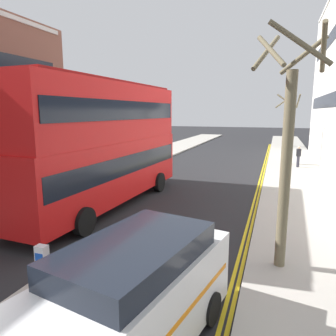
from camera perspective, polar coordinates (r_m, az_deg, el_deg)
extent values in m
cube|color=#ADA89E|center=(18.65, 23.16, -3.73)|extent=(4.00, 80.00, 0.14)
cube|color=#ADA89E|center=(21.92, -13.05, -1.16)|extent=(4.00, 80.00, 0.14)
cube|color=yellow|center=(16.69, 16.33, -5.13)|extent=(0.10, 56.00, 0.01)
cube|color=yellow|center=(16.69, 15.78, -5.10)|extent=(0.10, 56.00, 0.01)
cube|color=#ADA89E|center=(8.61, -21.78, -20.23)|extent=(1.10, 2.20, 0.10)
cube|color=silver|center=(8.55, -21.84, -19.48)|extent=(0.36, 0.28, 0.16)
cube|color=white|center=(8.29, -22.11, -16.13)|extent=(0.28, 0.20, 0.95)
cube|color=blue|center=(8.14, -22.70, -15.20)|extent=(0.22, 0.01, 0.26)
cube|color=yellow|center=(8.31, -22.51, -17.57)|extent=(0.22, 0.01, 0.20)
cube|color=red|center=(14.47, -11.49, -0.19)|extent=(2.93, 10.89, 2.60)
cube|color=red|center=(14.24, -11.86, 9.96)|extent=(2.87, 10.67, 2.50)
cube|color=black|center=(14.42, -11.53, 0.99)|extent=(2.94, 10.46, 0.84)
cube|color=black|center=(14.24, -11.87, 10.36)|extent=(2.92, 10.24, 0.80)
cube|color=yellow|center=(18.99, -2.73, 7.17)|extent=(2.00, 0.14, 0.44)
cube|color=maroon|center=(14.29, -12.06, 15.17)|extent=(2.64, 9.80, 0.10)
cylinder|color=black|center=(18.14, -8.91, -1.93)|extent=(0.34, 1.05, 1.04)
cylinder|color=black|center=(17.03, -1.64, -2.61)|extent=(0.34, 1.05, 1.04)
cylinder|color=black|center=(13.03, -24.12, -7.60)|extent=(0.34, 1.05, 1.04)
cylinder|color=black|center=(11.43, -15.19, -9.50)|extent=(0.34, 1.05, 1.04)
cube|color=white|center=(6.02, -6.62, -23.94)|extent=(2.75, 4.97, 1.50)
cube|color=black|center=(5.72, -5.86, -16.59)|extent=(2.25, 3.32, 0.76)
cube|color=orange|center=(5.99, -6.63, -23.54)|extent=(2.70, 4.61, 0.10)
cylinder|color=black|center=(7.05, 7.84, -24.20)|extent=(0.34, 0.71, 0.68)
cylinder|color=black|center=(7.79, -5.38, -20.51)|extent=(0.34, 0.71, 0.68)
cylinder|color=#2D2D38|center=(25.74, 22.84, 1.09)|extent=(0.22, 0.22, 0.85)
cube|color=#26262B|center=(25.64, 22.95, 2.64)|extent=(0.34, 0.22, 0.56)
sphere|color=beige|center=(25.60, 23.01, 3.50)|extent=(0.20, 0.20, 0.20)
cylinder|color=#6B6047|center=(8.68, 20.84, -0.84)|extent=(0.28, 0.28, 5.21)
cylinder|color=#6B6047|center=(8.63, 26.76, 19.16)|extent=(0.28, 1.36, 1.00)
cylinder|color=#6B6047|center=(9.18, 23.61, 18.44)|extent=(1.14, 0.61, 0.89)
cylinder|color=#6B6047|center=(8.93, 17.67, 19.66)|extent=(0.65, 1.40, 1.07)
cylinder|color=#6B6047|center=(8.35, 18.44, 19.88)|extent=(0.77, 1.16, 0.95)
cylinder|color=#6B6047|center=(7.99, 23.21, 20.47)|extent=(1.45, 0.32, 1.06)
cylinder|color=#6B6047|center=(40.77, 21.60, 6.82)|extent=(0.40, 0.40, 4.44)
cylinder|color=#6B6047|center=(40.85, 22.39, 10.29)|extent=(0.36, 0.87, 0.66)
cylinder|color=#6B6047|center=(41.06, 21.39, 10.41)|extent=(0.82, 0.74, 0.74)
cylinder|color=#6B6047|center=(40.26, 21.41, 10.52)|extent=(1.02, 0.76, 0.86)
cylinder|color=#6B6047|center=(26.84, 21.00, 5.52)|extent=(0.36, 0.36, 4.53)
cylinder|color=#6B6047|center=(26.88, 22.90, 11.29)|extent=(0.26, 1.46, 1.07)
cylinder|color=#6B6047|center=(27.46, 20.71, 11.46)|extent=(1.45, 0.73, 1.12)
cylinder|color=#6B6047|center=(26.09, 20.99, 11.50)|extent=(1.46, 0.53, 1.09)
cube|color=black|center=(23.43, 28.20, 11.10)|extent=(0.04, 24.64, 1.00)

